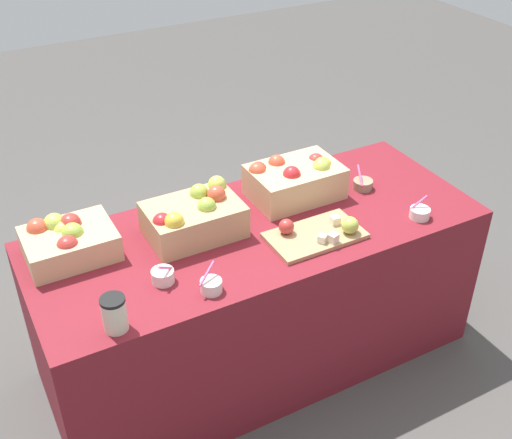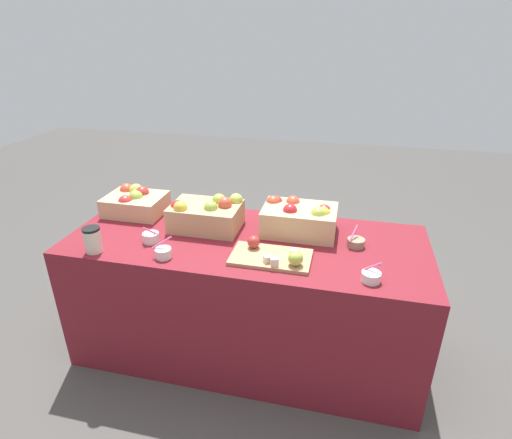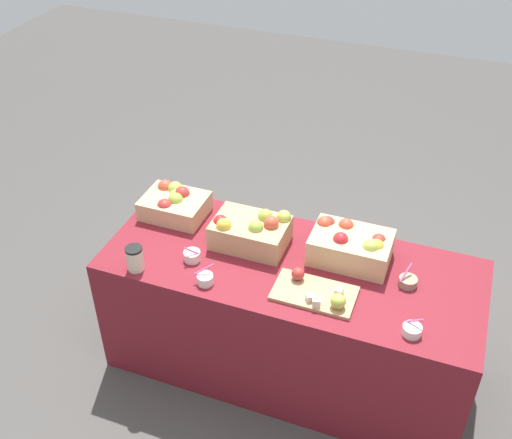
{
  "view_description": "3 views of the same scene",
  "coord_description": "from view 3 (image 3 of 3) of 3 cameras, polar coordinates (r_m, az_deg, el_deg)",
  "views": [
    {
      "loc": [
        -1.06,
        -1.94,
        2.26
      ],
      "look_at": [
        -0.02,
        -0.02,
        0.8
      ],
      "focal_mm": 45.27,
      "sensor_mm": 36.0,
      "label": 1
    },
    {
      "loc": [
        0.49,
        -1.86,
        1.76
      ],
      "look_at": [
        0.04,
        0.07,
        0.82
      ],
      "focal_mm": 28.67,
      "sensor_mm": 36.0,
      "label": 2
    },
    {
      "loc": [
        0.65,
        -2.25,
        2.76
      ],
      "look_at": [
        -0.2,
        0.02,
        0.95
      ],
      "focal_mm": 43.22,
      "sensor_mm": 36.0,
      "label": 3
    }
  ],
  "objects": [
    {
      "name": "ground_plane",
      "position": [
        3.62,
        2.87,
        -13.01
      ],
      "size": [
        10.0,
        10.0,
        0.0
      ],
      "primitive_type": "plane",
      "color": "#474442"
    },
    {
      "name": "sample_bowl_extra",
      "position": [
        3.11,
        -5.93,
        -3.36
      ],
      "size": [
        0.09,
        0.08,
        0.1
      ],
      "color": "silver",
      "rests_on": "table"
    },
    {
      "name": "apple_crate_middle",
      "position": [
        3.16,
        -0.48,
        -1.07
      ],
      "size": [
        0.38,
        0.26,
        0.19
      ],
      "color": "tan",
      "rests_on": "table"
    },
    {
      "name": "table",
      "position": [
        3.34,
        3.07,
        -8.91
      ],
      "size": [
        1.9,
        0.76,
        0.74
      ],
      "primitive_type": "cube",
      "color": "maroon",
      "rests_on": "ground_plane"
    },
    {
      "name": "apple_crate_left",
      "position": [
        3.41,
        -7.56,
        1.5
      ],
      "size": [
        0.34,
        0.26,
        0.15
      ],
      "color": "tan",
      "rests_on": "table"
    },
    {
      "name": "sample_bowl_mid",
      "position": [
        2.81,
        14.24,
        -9.89
      ],
      "size": [
        0.09,
        0.09,
        0.09
      ],
      "color": "silver",
      "rests_on": "table"
    },
    {
      "name": "sample_bowl_near",
      "position": [
        3.04,
        13.87,
        -5.58
      ],
      "size": [
        0.09,
        0.1,
        0.1
      ],
      "color": "gray",
      "rests_on": "table"
    },
    {
      "name": "coffee_cup",
      "position": [
        3.07,
        -11.14,
        -3.55
      ],
      "size": [
        0.09,
        0.09,
        0.13
      ],
      "color": "beige",
      "rests_on": "table"
    },
    {
      "name": "cutting_board_front",
      "position": [
        2.91,
        5.62,
        -6.74
      ],
      "size": [
        0.39,
        0.22,
        0.09
      ],
      "color": "tan",
      "rests_on": "table"
    },
    {
      "name": "sample_bowl_far",
      "position": [
        2.97,
        -4.72,
        -5.51
      ],
      "size": [
        0.09,
        0.08,
        0.1
      ],
      "color": "silver",
      "rests_on": "table"
    },
    {
      "name": "apple_crate_right",
      "position": [
        3.1,
        8.77,
        -2.38
      ],
      "size": [
        0.39,
        0.27,
        0.18
      ],
      "color": "tan",
      "rests_on": "table"
    }
  ]
}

